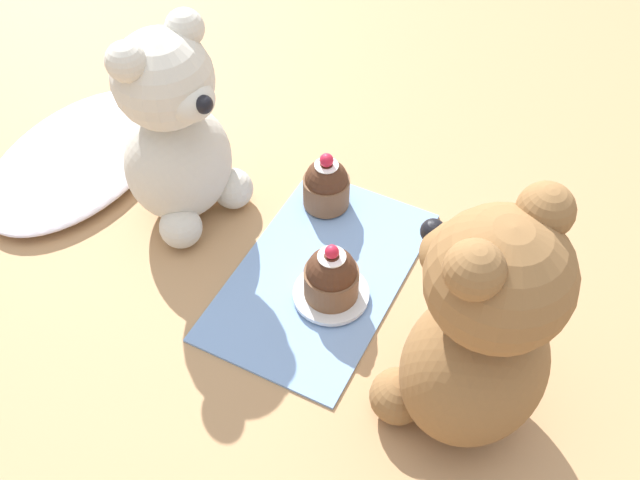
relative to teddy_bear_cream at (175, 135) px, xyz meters
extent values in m
plane|color=tan|center=(-0.02, -0.18, -0.11)|extent=(4.00, 4.00, 0.00)
cube|color=#7A9ED1|center=(-0.02, -0.18, -0.11)|extent=(0.27, 0.16, 0.01)
ellipsoid|color=silver|center=(0.00, 0.15, -0.10)|extent=(0.27, 0.17, 0.03)
ellipsoid|color=beige|center=(0.00, 0.00, -0.04)|extent=(0.14, 0.13, 0.14)
sphere|color=beige|center=(0.00, 0.00, 0.07)|extent=(0.10, 0.10, 0.10)
ellipsoid|color=beige|center=(-0.01, -0.03, 0.06)|extent=(0.06, 0.05, 0.04)
sphere|color=black|center=(-0.01, -0.05, 0.07)|extent=(0.02, 0.02, 0.02)
sphere|color=beige|center=(-0.03, 0.01, 0.11)|extent=(0.04, 0.04, 0.04)
sphere|color=beige|center=(0.03, -0.01, 0.11)|extent=(0.04, 0.04, 0.04)
sphere|color=beige|center=(-0.05, -0.02, -0.09)|extent=(0.05, 0.05, 0.05)
sphere|color=beige|center=(0.03, -0.04, -0.09)|extent=(0.05, 0.05, 0.05)
ellipsoid|color=olive|center=(-0.10, -0.36, -0.03)|extent=(0.16, 0.16, 0.15)
sphere|color=olive|center=(-0.10, -0.36, 0.09)|extent=(0.11, 0.11, 0.11)
ellipsoid|color=olive|center=(-0.09, -0.32, 0.08)|extent=(0.07, 0.06, 0.04)
sphere|color=black|center=(-0.08, -0.30, 0.09)|extent=(0.02, 0.02, 0.02)
sphere|color=olive|center=(-0.07, -0.38, 0.13)|extent=(0.04, 0.04, 0.04)
sphere|color=olive|center=(-0.14, -0.35, 0.13)|extent=(0.04, 0.04, 0.04)
sphere|color=olive|center=(-0.05, -0.34, -0.08)|extent=(0.05, 0.05, 0.05)
sphere|color=olive|center=(-0.13, -0.31, -0.08)|extent=(0.05, 0.05, 0.05)
cylinder|color=brown|center=(0.07, -0.14, -0.08)|extent=(0.05, 0.05, 0.04)
sphere|color=#472819|center=(0.07, -0.14, -0.07)|extent=(0.05, 0.05, 0.05)
cylinder|color=white|center=(0.07, -0.14, -0.05)|extent=(0.03, 0.03, 0.00)
sphere|color=red|center=(0.07, -0.14, -0.04)|extent=(0.02, 0.02, 0.02)
cylinder|color=silver|center=(-0.04, -0.20, -0.10)|extent=(0.08, 0.08, 0.01)
cylinder|color=brown|center=(-0.04, -0.20, -0.08)|extent=(0.06, 0.06, 0.03)
sphere|color=#472819|center=(-0.04, -0.20, -0.06)|extent=(0.05, 0.05, 0.05)
cylinder|color=white|center=(-0.04, -0.20, -0.04)|extent=(0.03, 0.03, 0.00)
sphere|color=red|center=(-0.04, -0.20, -0.03)|extent=(0.01, 0.01, 0.01)
camera|label=1|loc=(-0.45, -0.40, 0.51)|focal=42.00mm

